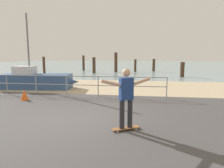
% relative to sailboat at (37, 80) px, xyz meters
% --- Properties ---
extents(ground_plane, '(24.00, 10.00, 0.04)m').
position_rel_sailboat_xyz_m(ground_plane, '(4.37, -6.39, -0.52)').
color(ground_plane, '#474444').
rests_on(ground_plane, ground).
extents(beach_strip, '(24.00, 6.00, 0.04)m').
position_rel_sailboat_xyz_m(beach_strip, '(4.37, 1.61, -0.52)').
color(beach_strip, tan).
rests_on(beach_strip, ground).
extents(sea_surface, '(72.00, 50.00, 0.04)m').
position_rel_sailboat_xyz_m(sea_surface, '(4.37, 29.61, -0.52)').
color(sea_surface, '#849EA3').
rests_on(sea_surface, ground).
extents(railing_fence, '(11.72, 0.05, 1.05)m').
position_rel_sailboat_xyz_m(railing_fence, '(1.73, -1.79, 0.18)').
color(railing_fence, gray).
rests_on(railing_fence, ground).
extents(sailboat, '(5.03, 1.83, 4.53)m').
position_rel_sailboat_xyz_m(sailboat, '(0.00, 0.00, 0.00)').
color(sailboat, '#335184').
rests_on(sailboat, ground).
extents(skateboard, '(0.80, 0.55, 0.08)m').
position_rel_sailboat_xyz_m(skateboard, '(5.95, -6.11, -0.45)').
color(skateboard, brown).
rests_on(skateboard, ground).
extents(skateboarder, '(1.32, 0.76, 1.65)m').
position_rel_sailboat_xyz_m(skateboarder, '(5.95, -6.11, 0.50)').
color(skateboarder, '#26262B').
rests_on(skateboarder, skateboard).
extents(groyne_post_0, '(0.26, 0.26, 1.89)m').
position_rel_sailboat_xyz_m(groyne_post_0, '(-3.46, 7.69, 0.43)').
color(groyne_post_0, '#422D1E').
rests_on(groyne_post_0, ground).
extents(groyne_post_1, '(0.31, 0.31, 1.99)m').
position_rel_sailboat_xyz_m(groyne_post_1, '(-1.19, 14.11, 0.48)').
color(groyne_post_1, '#422D1E').
rests_on(groyne_post_1, ground).
extents(groyne_post_2, '(0.35, 0.35, 1.82)m').
position_rel_sailboat_xyz_m(groyne_post_2, '(1.08, 10.51, 0.39)').
color(groyne_post_2, '#422D1E').
rests_on(groyne_post_2, ground).
extents(groyne_post_3, '(0.37, 0.37, 2.35)m').
position_rel_sailboat_xyz_m(groyne_post_3, '(3.34, 12.16, 0.66)').
color(groyne_post_3, '#422D1E').
rests_on(groyne_post_3, ground).
extents(groyne_post_4, '(0.29, 0.29, 1.53)m').
position_rel_sailboat_xyz_m(groyne_post_4, '(5.61, 13.12, 0.25)').
color(groyne_post_4, '#422D1E').
rests_on(groyne_post_4, ground).
extents(groyne_post_5, '(0.34, 0.34, 1.57)m').
position_rel_sailboat_xyz_m(groyne_post_5, '(7.88, 14.10, 0.27)').
color(groyne_post_5, '#422D1E').
rests_on(groyne_post_5, ground).
extents(groyne_post_6, '(0.39, 0.39, 1.41)m').
position_rel_sailboat_xyz_m(groyne_post_6, '(10.15, 8.00, 0.19)').
color(groyne_post_6, '#422D1E').
rests_on(groyne_post_6, ground).
extents(traffic_cone, '(0.36, 0.36, 0.50)m').
position_rel_sailboat_xyz_m(traffic_cone, '(1.01, -3.07, -0.27)').
color(traffic_cone, '#E55919').
rests_on(traffic_cone, ground).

